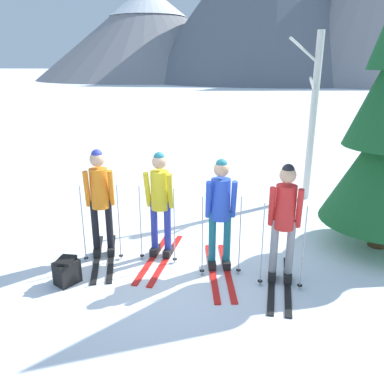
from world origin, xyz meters
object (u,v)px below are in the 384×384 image
(backpack_on_snow_front, at_px, (67,271))
(skier_in_yellow, at_px, (160,199))
(skier_in_orange, at_px, (100,199))
(skier_in_blue, at_px, (220,209))
(birch_tree_slender, at_px, (313,117))
(skier_in_red, at_px, (284,220))

(backpack_on_snow_front, bearing_deg, skier_in_yellow, 42.23)
(skier_in_orange, relative_size, skier_in_blue, 1.00)
(skier_in_yellow, bearing_deg, skier_in_orange, -170.89)
(birch_tree_slender, bearing_deg, skier_in_orange, -136.19)
(skier_in_orange, bearing_deg, birch_tree_slender, 43.81)
(skier_in_orange, bearing_deg, skier_in_yellow, 9.11)
(skier_in_yellow, height_order, birch_tree_slender, birch_tree_slender)
(skier_in_red, relative_size, birch_tree_slender, 0.48)
(skier_in_yellow, height_order, skier_in_red, skier_in_red)
(birch_tree_slender, relative_size, backpack_on_snow_front, 9.09)
(skier_in_orange, height_order, birch_tree_slender, birch_tree_slender)
(skier_in_red, height_order, backpack_on_snow_front, skier_in_red)
(skier_in_orange, xyz_separation_m, birch_tree_slender, (3.54, 3.40, 0.89))
(skier_in_yellow, bearing_deg, skier_in_blue, -15.33)
(birch_tree_slender, bearing_deg, backpack_on_snow_front, -131.26)
(skier_in_red, height_order, birch_tree_slender, birch_tree_slender)
(skier_in_orange, height_order, backpack_on_snow_front, skier_in_orange)
(skier_in_yellow, xyz_separation_m, birch_tree_slender, (2.62, 3.25, 0.89))
(birch_tree_slender, xyz_separation_m, backpack_on_snow_front, (-3.75, -4.27, -1.67))
(skier_in_blue, relative_size, birch_tree_slender, 0.48)
(skier_in_orange, bearing_deg, skier_in_red, -7.32)
(skier_in_red, xyz_separation_m, birch_tree_slender, (0.78, 3.75, 0.91))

